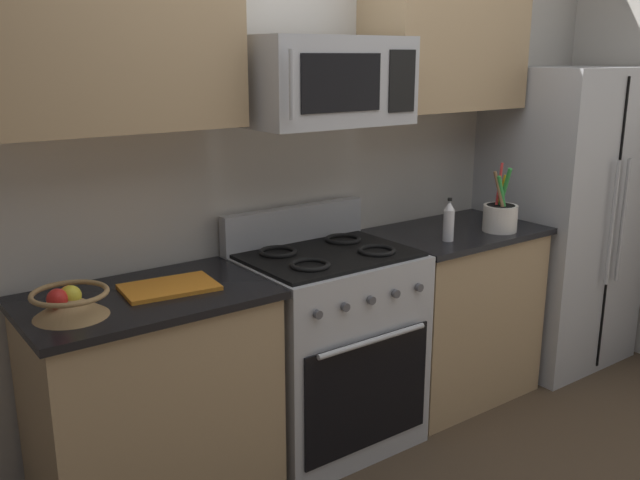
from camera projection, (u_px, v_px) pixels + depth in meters
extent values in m
cube|color=beige|center=(282.00, 159.00, 3.25)|extent=(8.00, 0.10, 2.60)
cube|color=tan|center=(153.00, 408.00, 2.71)|extent=(0.88, 0.54, 0.88)
cube|color=black|center=(146.00, 298.00, 2.59)|extent=(0.92, 0.58, 0.03)
cube|color=#B2B5BA|center=(327.00, 351.00, 3.19)|extent=(0.76, 0.58, 0.91)
cube|color=black|center=(368.00, 393.00, 2.99)|extent=(0.67, 0.01, 0.51)
cylinder|color=#B2B5BA|center=(373.00, 340.00, 2.90)|extent=(0.57, 0.02, 0.02)
cube|color=black|center=(328.00, 255.00, 3.07)|extent=(0.73, 0.52, 0.02)
cube|color=#B2B5BA|center=(294.00, 225.00, 3.25)|extent=(0.76, 0.06, 0.18)
torus|color=black|center=(310.00, 265.00, 2.87)|extent=(0.17, 0.17, 0.02)
torus|color=black|center=(377.00, 251.00, 3.08)|extent=(0.17, 0.17, 0.02)
torus|color=black|center=(278.00, 252.00, 3.06)|extent=(0.17, 0.17, 0.02)
torus|color=black|center=(343.00, 239.00, 3.27)|extent=(0.17, 0.17, 0.02)
cylinder|color=#4C4C51|center=(318.00, 314.00, 2.71)|extent=(0.04, 0.02, 0.04)
cylinder|color=#4C4C51|center=(345.00, 307.00, 2.79)|extent=(0.04, 0.02, 0.04)
cylinder|color=#4C4C51|center=(371.00, 300.00, 2.87)|extent=(0.04, 0.02, 0.04)
cylinder|color=#4C4C51|center=(396.00, 294.00, 2.95)|extent=(0.04, 0.02, 0.04)
cylinder|color=#4C4C51|center=(419.00, 288.00, 3.03)|extent=(0.04, 0.02, 0.04)
cube|color=tan|center=(452.00, 316.00, 3.67)|extent=(0.83, 0.54, 0.88)
cube|color=black|center=(457.00, 232.00, 3.55)|extent=(0.87, 0.58, 0.03)
cube|color=#B2B5BA|center=(560.00, 218.00, 4.04)|extent=(0.80, 0.65, 1.71)
cube|color=black|center=(612.00, 229.00, 3.78)|extent=(0.01, 0.01, 1.62)
cylinder|color=#B2B5BA|center=(612.00, 224.00, 3.72)|extent=(0.02, 0.02, 0.68)
cylinder|color=#B2B5BA|center=(623.00, 221.00, 3.78)|extent=(0.02, 0.02, 0.68)
cube|color=#B2B5BA|center=(324.00, 81.00, 2.90)|extent=(0.71, 0.40, 0.36)
cube|color=black|center=(342.00, 83.00, 2.71)|extent=(0.39, 0.01, 0.22)
cube|color=black|center=(402.00, 81.00, 2.89)|extent=(0.14, 0.01, 0.25)
cylinder|color=#B2B5BA|center=(292.00, 85.00, 2.54)|extent=(0.02, 0.02, 0.25)
cube|color=tan|center=(111.00, 35.00, 2.45)|extent=(0.91, 0.34, 0.67)
cube|color=tan|center=(446.00, 41.00, 3.42)|extent=(0.86, 0.34, 0.67)
cylinder|color=white|center=(500.00, 218.00, 3.50)|extent=(0.17, 0.17, 0.13)
cylinder|color=black|center=(500.00, 216.00, 3.50)|extent=(0.14, 0.14, 0.11)
cylinder|color=yellow|center=(499.00, 199.00, 3.52)|extent=(0.06, 0.05, 0.25)
cylinder|color=red|center=(498.00, 194.00, 3.48)|extent=(0.06, 0.02, 0.32)
cylinder|color=green|center=(503.00, 201.00, 3.45)|extent=(0.07, 0.05, 0.26)
cylinder|color=green|center=(503.00, 196.00, 3.47)|extent=(0.04, 0.11, 0.30)
cylinder|color=olive|center=(501.00, 199.00, 3.44)|extent=(0.06, 0.08, 0.28)
cone|color=#9E7A4C|center=(71.00, 305.00, 2.36)|extent=(0.25, 0.25, 0.08)
torus|color=#9E7A4C|center=(69.00, 293.00, 2.35)|extent=(0.26, 0.26, 0.02)
sphere|color=red|center=(57.00, 299.00, 2.32)|extent=(0.07, 0.07, 0.07)
sphere|color=orange|center=(69.00, 295.00, 2.37)|extent=(0.07, 0.07, 0.07)
sphere|color=yellow|center=(71.00, 296.00, 2.36)|extent=(0.07, 0.07, 0.07)
cube|color=orange|center=(169.00, 287.00, 2.64)|extent=(0.37, 0.27, 0.02)
cylinder|color=silver|center=(449.00, 225.00, 3.31)|extent=(0.05, 0.05, 0.15)
cone|color=silver|center=(450.00, 205.00, 3.29)|extent=(0.05, 0.05, 0.04)
cylinder|color=black|center=(450.00, 199.00, 3.28)|extent=(0.02, 0.02, 0.01)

